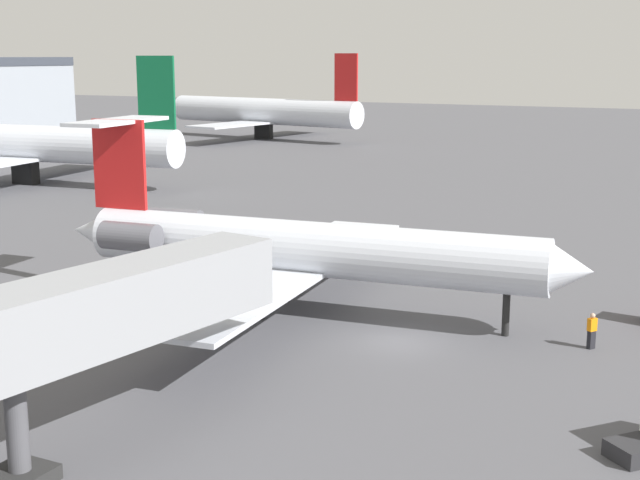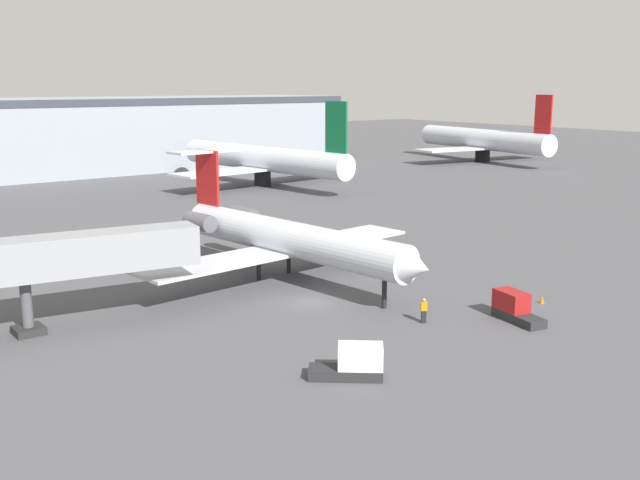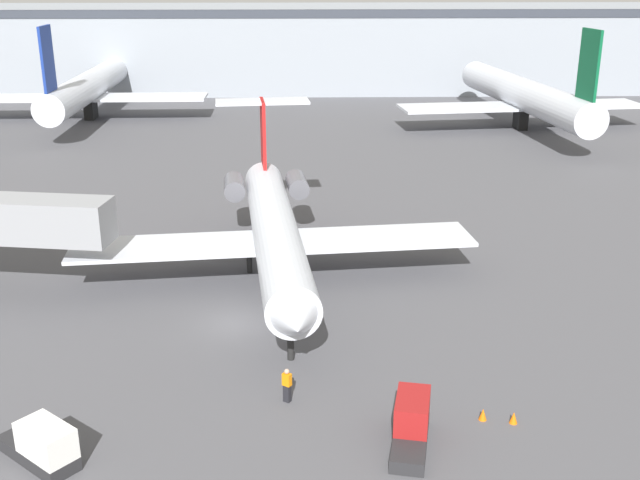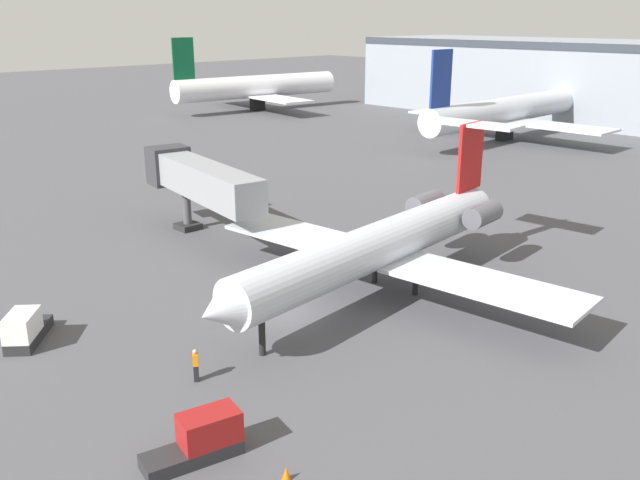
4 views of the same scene
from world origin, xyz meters
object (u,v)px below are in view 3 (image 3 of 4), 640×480
at_px(regional_jet, 274,226).
at_px(ground_crew_marshaller, 287,385).
at_px(baggage_tug_trailing, 411,424).
at_px(parked_airliner_west_mid, 88,88).
at_px(traffic_cone_near, 514,418).
at_px(traffic_cone_mid, 483,414).
at_px(parked_airliner_centre, 523,95).
at_px(baggage_tug_lead, 43,446).

height_order(regional_jet, ground_crew_marshaller, regional_jet).
relative_size(baggage_tug_trailing, parked_airliner_west_mid, 0.12).
xyz_separation_m(ground_crew_marshaller, baggage_tug_trailing, (5.28, -3.25, -0.02)).
xyz_separation_m(regional_jet, traffic_cone_near, (10.96, -17.00, -3.25)).
xyz_separation_m(traffic_cone_mid, parked_airliner_centre, (19.49, 64.08, 3.91)).
xyz_separation_m(baggage_tug_trailing, traffic_cone_mid, (3.42, 1.50, -0.56)).
distance_m(baggage_tug_lead, parked_airliner_west_mid, 76.73).
xyz_separation_m(baggage_tug_lead, parked_airliner_west_mid, (-17.08, 74.74, 3.29)).
relative_size(baggage_tug_lead, traffic_cone_mid, 7.20).
bearing_deg(baggage_tug_trailing, regional_jet, 108.96).
height_order(traffic_cone_mid, parked_airliner_west_mid, parked_airliner_west_mid).
bearing_deg(parked_airliner_centre, regional_jet, -121.60).
relative_size(regional_jet, parked_airliner_centre, 0.79).
xyz_separation_m(ground_crew_marshaller, parked_airliner_west_mid, (-26.84, 70.33, 3.27)).
bearing_deg(regional_jet, baggage_tug_lead, -114.43).
xyz_separation_m(baggage_tug_trailing, parked_airliner_centre, (22.90, 65.58, 3.35)).
xyz_separation_m(baggage_tug_trailing, parked_airliner_west_mid, (-32.12, 73.58, 3.29)).
height_order(regional_jet, parked_airliner_west_mid, parked_airliner_west_mid).
bearing_deg(baggage_tug_lead, traffic_cone_mid, 8.18).
distance_m(traffic_cone_mid, parked_airliner_centre, 67.09).
xyz_separation_m(regional_jet, baggage_tug_trailing, (6.25, -18.20, -2.69)).
bearing_deg(traffic_cone_mid, ground_crew_marshaller, 168.59).
distance_m(regional_jet, traffic_cone_near, 20.48).
bearing_deg(baggage_tug_lead, parked_airliner_centre, 60.38).
bearing_deg(regional_jet, baggage_tug_trailing, -71.04).
relative_size(ground_crew_marshaller, traffic_cone_mid, 3.07).
height_order(baggage_tug_trailing, parked_airliner_west_mid, parked_airliner_west_mid).
bearing_deg(traffic_cone_near, baggage_tug_lead, -173.21).
bearing_deg(baggage_tug_lead, traffic_cone_near, 6.79).
bearing_deg(traffic_cone_mid, baggage_tug_trailing, -156.28).
height_order(regional_jet, traffic_cone_near, regional_jet).
relative_size(baggage_tug_lead, baggage_tug_trailing, 0.94).
xyz_separation_m(baggage_tug_lead, traffic_cone_mid, (18.45, 2.65, -0.56)).
xyz_separation_m(regional_jet, traffic_cone_mid, (9.67, -16.70, -3.25)).
bearing_deg(regional_jet, ground_crew_marshaller, -86.29).
height_order(baggage_tug_trailing, traffic_cone_near, baggage_tug_trailing).
relative_size(ground_crew_marshaller, baggage_tug_trailing, 0.40).
xyz_separation_m(traffic_cone_mid, parked_airliner_west_mid, (-35.54, 72.08, 3.85)).
distance_m(regional_jet, traffic_cone_mid, 19.57).
distance_m(baggage_tug_trailing, parked_airliner_centre, 69.54).
xyz_separation_m(regional_jet, parked_airliner_centre, (29.15, 47.38, 0.66)).
height_order(traffic_cone_near, parked_airliner_west_mid, parked_airliner_west_mid).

